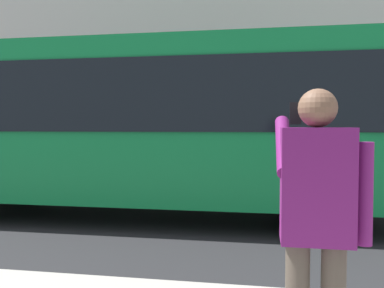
{
  "coord_description": "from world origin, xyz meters",
  "views": [
    {
      "loc": [
        -0.77,
        7.27,
        1.64
      ],
      "look_at": [
        0.42,
        0.44,
        1.33
      ],
      "focal_mm": 38.09,
      "sensor_mm": 36.0,
      "label": 1
    }
  ],
  "objects": [
    {
      "name": "ground_plane",
      "position": [
        0.0,
        0.0,
        0.0
      ],
      "size": [
        60.0,
        60.0,
        0.0
      ],
      "primitive_type": "plane",
      "color": "#232326"
    },
    {
      "name": "red_bus",
      "position": [
        1.36,
        0.22,
        1.68
      ],
      "size": [
        9.05,
        2.54,
        3.08
      ],
      "color": "#0F7238",
      "rests_on": "ground_plane"
    },
    {
      "name": "pedestrian_photographer",
      "position": [
        -1.08,
        4.87,
        1.14
      ],
      "size": [
        0.53,
        0.52,
        1.7
      ],
      "color": "#4C4238",
      "rests_on": "sidewalk_curb"
    }
  ]
}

